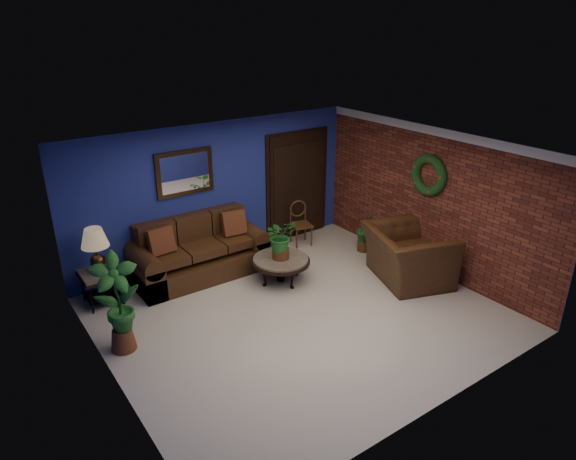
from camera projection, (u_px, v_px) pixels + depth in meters
floor at (300, 314)px, 7.73m from camera, size 5.50×5.50×0.00m
wall_back at (217, 192)px, 9.13m from camera, size 5.50×0.04×2.50m
wall_left at (105, 295)px, 5.78m from camera, size 0.04×5.00×2.50m
wall_right_brick at (431, 201)px, 8.70m from camera, size 0.04×5.00×2.50m
ceiling at (301, 152)px, 6.76m from camera, size 5.50×5.00×0.02m
crown_molding at (437, 132)px, 8.23m from camera, size 0.03×5.00×0.14m
wall_mirror at (185, 173)px, 8.59m from camera, size 1.02×0.06×0.77m
closet_door at (297, 186)px, 10.11m from camera, size 1.44×0.06×2.18m
wreath at (429, 175)px, 8.53m from camera, size 0.16×0.72×0.72m
sofa at (198, 256)px, 8.83m from camera, size 2.29×0.99×1.03m
coffee_table at (281, 261)px, 8.57m from camera, size 0.98×0.98×0.42m
end_table at (101, 279)px, 7.89m from camera, size 0.59×0.59×0.54m
table_lamp at (95, 245)px, 7.67m from camera, size 0.41×0.41×0.69m
side_chair at (300, 220)px, 9.96m from camera, size 0.44×0.44×0.86m
armchair at (408, 255)px, 8.60m from camera, size 1.60×1.70×0.90m
coffee_plant at (281, 238)px, 8.40m from camera, size 0.52×0.46×0.69m
floor_plant at (365, 232)px, 9.67m from camera, size 0.35×0.29×0.75m
tall_plant at (117, 301)px, 6.64m from camera, size 0.68×0.53×1.40m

